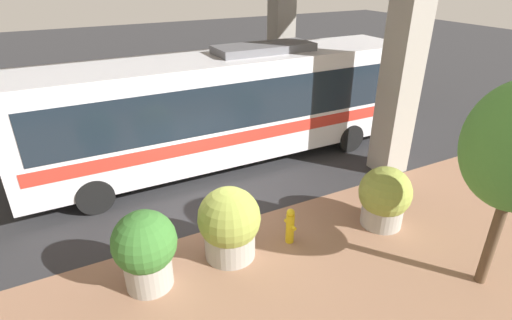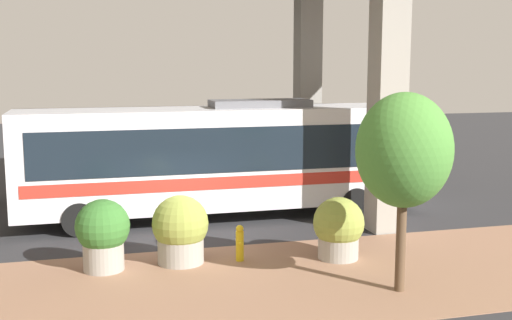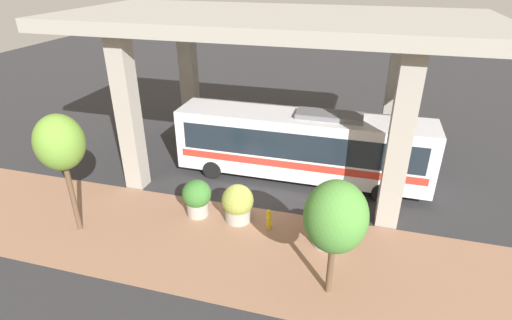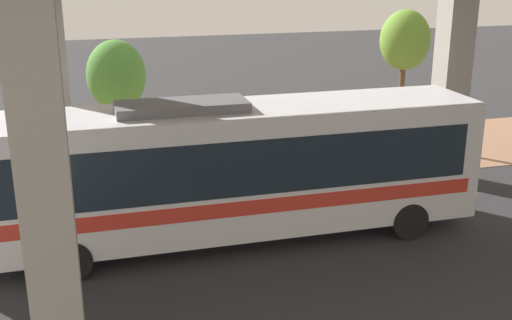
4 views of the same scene
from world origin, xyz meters
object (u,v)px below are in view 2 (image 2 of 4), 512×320
Objects in this scene: fire_hydrant at (240,243)px; bus at (222,155)px; planter_front at (339,228)px; planter_back at (103,233)px; planter_middle at (180,230)px; street_tree_far at (404,151)px.

bus is at bearing -6.60° from fire_hydrant.
planter_front is 5.89m from planter_back.
fire_hydrant is at bearing -98.79° from planter_middle.
planter_middle is 5.90m from street_tree_far.
bus is 5.07m from planter_middle.
planter_middle is (0.68, 3.97, 0.05)m from planter_front.
bus is 7.26× the size of planter_back.
fire_hydrant is at bearing 79.75° from planter_front.
planter_middle is (-4.49, 2.02, -1.20)m from bus.
planter_front is at bearing -99.71° from planter_middle.
planter_back is 0.40× the size of street_tree_far.
planter_back reaches higher than planter_middle.
planter_middle is 0.40× the size of street_tree_far.
street_tree_far reaches higher than planter_back.
bus reaches higher than fire_hydrant.
street_tree_far is at bearing -126.55° from planter_middle.
street_tree_far is at bearing -171.02° from planter_front.
bus reaches higher than planter_front.
bus is at bearing -40.44° from planter_back.
street_tree_far is (-3.01, -2.90, 2.65)m from fire_hydrant.
fire_hydrant is 3.40m from planter_back.
bus reaches higher than planter_back.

